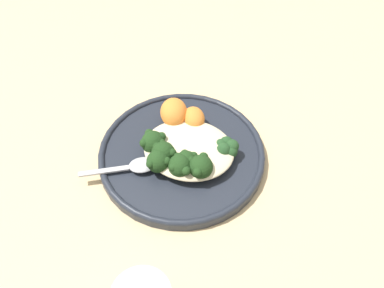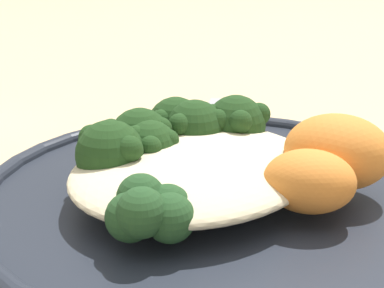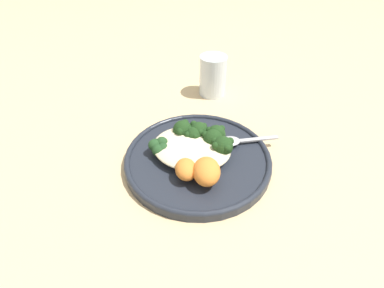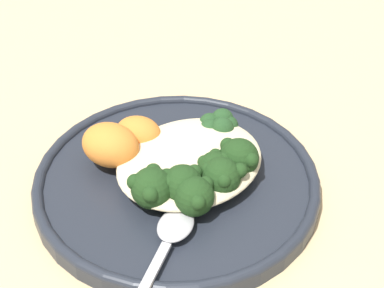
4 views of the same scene
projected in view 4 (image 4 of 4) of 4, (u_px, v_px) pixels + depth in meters
The scene contains 14 objects.
ground_plane at pixel (175, 175), 0.69m from camera, with size 4.00×4.00×0.00m, color #D6B784.
plate at pixel (177, 182), 0.67m from camera, with size 0.30×0.30×0.02m.
quinoa_mound at pixel (191, 161), 0.66m from camera, with size 0.16×0.14×0.02m, color beige.
broccoli_stalk_0 at pixel (153, 186), 0.62m from camera, with size 0.08×0.07×0.04m.
broccoli_stalk_1 at pixel (160, 176), 0.64m from camera, with size 0.07×0.07×0.03m.
broccoli_stalk_2 at pixel (181, 183), 0.62m from camera, with size 0.05×0.09×0.04m.
broccoli_stalk_3 at pixel (187, 189), 0.62m from camera, with size 0.06×0.12×0.04m.
broccoli_stalk_4 at pixel (209, 172), 0.64m from camera, with size 0.06×0.13×0.04m.
broccoli_stalk_5 at pixel (207, 168), 0.64m from camera, with size 0.05×0.08×0.04m.
broccoli_stalk_6 at pixel (232, 159), 0.65m from camera, with size 0.08×0.09×0.04m.
sweet_potato_chunk_0 at pixel (138, 133), 0.69m from camera, with size 0.05×0.04×0.03m, color orange.
sweet_potato_chunk_1 at pixel (110, 145), 0.66m from camera, with size 0.06×0.05×0.04m, color orange.
kale_tuft at pixel (218, 125), 0.70m from camera, with size 0.04×0.04×0.03m.
spoon at pixel (171, 234), 0.59m from camera, with size 0.12×0.08×0.01m.
Camera 4 is at (0.34, 0.40, 0.46)m, focal length 60.00 mm.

